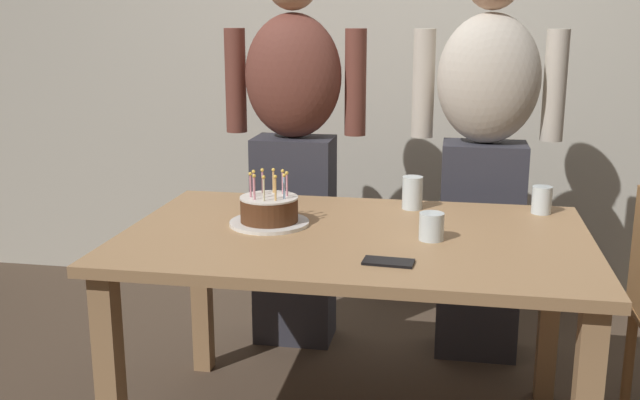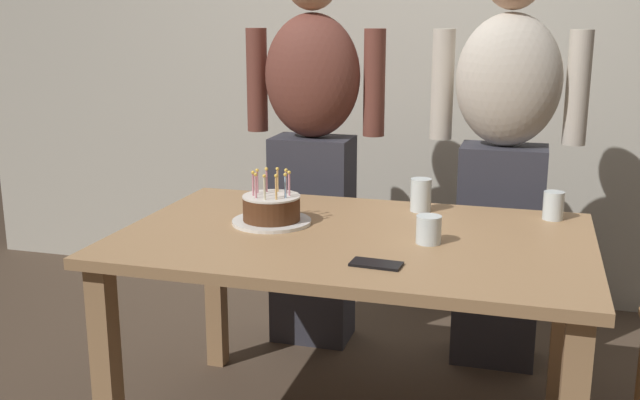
{
  "view_description": "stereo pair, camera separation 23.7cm",
  "coord_description": "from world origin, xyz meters",
  "px_view_note": "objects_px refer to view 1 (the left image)",
  "views": [
    {
      "loc": [
        0.31,
        -2.3,
        1.42
      ],
      "look_at": [
        -0.12,
        0.02,
        0.84
      ],
      "focal_mm": 41.75,
      "sensor_mm": 36.0,
      "label": 1
    },
    {
      "loc": [
        0.54,
        -2.24,
        1.42
      ],
      "look_at": [
        -0.12,
        0.02,
        0.84
      ],
      "focal_mm": 41.75,
      "sensor_mm": 36.0,
      "label": 2
    }
  ],
  "objects_px": {
    "water_glass_near": "(412,193)",
    "person_man_bearded": "(294,148)",
    "birthday_cake": "(269,211)",
    "person_woman_cardigan": "(485,154)",
    "water_glass_far": "(542,200)",
    "cell_phone": "(388,262)",
    "water_glass_side": "(431,226)"
  },
  "relations": [
    {
      "from": "person_man_bearded",
      "to": "cell_phone",
      "type": "bearing_deg",
      "value": 115.47
    },
    {
      "from": "person_man_bearded",
      "to": "birthday_cake",
      "type": "bearing_deg",
      "value": 95.9
    },
    {
      "from": "birthday_cake",
      "to": "water_glass_side",
      "type": "xyz_separation_m",
      "value": [
        0.54,
        -0.08,
        -0.0
      ]
    },
    {
      "from": "water_glass_near",
      "to": "person_man_bearded",
      "type": "distance_m",
      "value": 0.69
    },
    {
      "from": "water_glass_near",
      "to": "water_glass_side",
      "type": "height_order",
      "value": "water_glass_near"
    },
    {
      "from": "cell_phone",
      "to": "person_woman_cardigan",
      "type": "relative_size",
      "value": 0.09
    },
    {
      "from": "birthday_cake",
      "to": "cell_phone",
      "type": "relative_size",
      "value": 1.87
    },
    {
      "from": "water_glass_near",
      "to": "water_glass_far",
      "type": "height_order",
      "value": "water_glass_near"
    },
    {
      "from": "water_glass_far",
      "to": "person_woman_cardigan",
      "type": "distance_m",
      "value": 0.46
    },
    {
      "from": "birthday_cake",
      "to": "water_glass_far",
      "type": "height_order",
      "value": "birthday_cake"
    },
    {
      "from": "water_glass_side",
      "to": "cell_phone",
      "type": "height_order",
      "value": "water_glass_side"
    },
    {
      "from": "birthday_cake",
      "to": "person_woman_cardigan",
      "type": "xyz_separation_m",
      "value": [
        0.73,
        0.73,
        0.09
      ]
    },
    {
      "from": "water_glass_near",
      "to": "water_glass_far",
      "type": "bearing_deg",
      "value": 2.03
    },
    {
      "from": "cell_phone",
      "to": "person_woman_cardigan",
      "type": "distance_m",
      "value": 1.11
    },
    {
      "from": "birthday_cake",
      "to": "cell_phone",
      "type": "height_order",
      "value": "birthday_cake"
    },
    {
      "from": "birthday_cake",
      "to": "water_glass_near",
      "type": "height_order",
      "value": "birthday_cake"
    },
    {
      "from": "water_glass_far",
      "to": "cell_phone",
      "type": "xyz_separation_m",
      "value": [
        -0.48,
        -0.65,
        -0.04
      ]
    },
    {
      "from": "birthday_cake",
      "to": "water_glass_near",
      "type": "relative_size",
      "value": 2.26
    },
    {
      "from": "cell_phone",
      "to": "water_glass_side",
      "type": "bearing_deg",
      "value": 70.39
    },
    {
      "from": "water_glass_far",
      "to": "cell_phone",
      "type": "height_order",
      "value": "water_glass_far"
    },
    {
      "from": "birthday_cake",
      "to": "water_glass_near",
      "type": "distance_m",
      "value": 0.55
    },
    {
      "from": "birthday_cake",
      "to": "water_glass_near",
      "type": "bearing_deg",
      "value": 33.35
    },
    {
      "from": "water_glass_near",
      "to": "person_man_bearded",
      "type": "relative_size",
      "value": 0.07
    },
    {
      "from": "water_glass_side",
      "to": "cell_phone",
      "type": "xyz_separation_m",
      "value": [
        -0.11,
        -0.25,
        -0.04
      ]
    },
    {
      "from": "water_glass_near",
      "to": "person_man_bearded",
      "type": "height_order",
      "value": "person_man_bearded"
    },
    {
      "from": "cell_phone",
      "to": "person_man_bearded",
      "type": "distance_m",
      "value": 1.19
    },
    {
      "from": "water_glass_near",
      "to": "person_woman_cardigan",
      "type": "xyz_separation_m",
      "value": [
        0.27,
        0.43,
        0.07
      ]
    },
    {
      "from": "birthday_cake",
      "to": "person_man_bearded",
      "type": "bearing_deg",
      "value": 95.9
    },
    {
      "from": "birthday_cake",
      "to": "person_man_bearded",
      "type": "distance_m",
      "value": 0.74
    },
    {
      "from": "birthday_cake",
      "to": "water_glass_far",
      "type": "bearing_deg",
      "value": 19.18
    },
    {
      "from": "water_glass_far",
      "to": "water_glass_side",
      "type": "relative_size",
      "value": 1.12
    },
    {
      "from": "water_glass_near",
      "to": "water_glass_side",
      "type": "relative_size",
      "value": 1.37
    }
  ]
}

